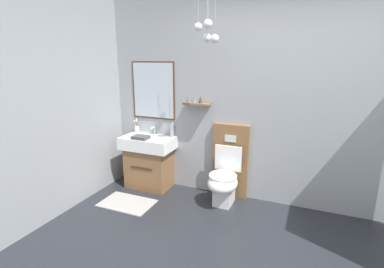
{
  "coord_description": "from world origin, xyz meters",
  "views": [
    {
      "loc": [
        0.35,
        -2.02,
        1.86
      ],
      "look_at": [
        -1.09,
        1.39,
        0.87
      ],
      "focal_mm": 27.53,
      "sensor_mm": 36.0,
      "label": 1
    }
  ],
  "objects": [
    {
      "name": "wall_back",
      "position": [
        -0.02,
        1.67,
        1.3
      ],
      "size": [
        4.95,
        0.63,
        2.59
      ],
      "color": "#999EA3",
      "rests_on": "ground"
    },
    {
      "name": "bath_mat",
      "position": [
        -1.77,
        0.83,
        0.01
      ],
      "size": [
        0.68,
        0.44,
        0.01
      ],
      "primitive_type": "cube",
      "color": "#9E9993",
      "rests_on": "ground"
    },
    {
      "name": "folded_hand_towel",
      "position": [
        -1.81,
        1.28,
        0.77
      ],
      "size": [
        0.22,
        0.16,
        0.04
      ],
      "primitive_type": "cube",
      "color": "#47474C",
      "rests_on": "vanity_sink_left"
    },
    {
      "name": "toothbrush_cup",
      "position": [
        -2.06,
        1.57,
        0.81
      ],
      "size": [
        0.07,
        0.08,
        0.21
      ],
      "color": "silver",
      "rests_on": "vanity_sink_left"
    },
    {
      "name": "soap_dispenser",
      "position": [
        -1.47,
        1.58,
        0.84
      ],
      "size": [
        0.06,
        0.06,
        0.2
      ],
      "color": "white",
      "rests_on": "vanity_sink_left"
    },
    {
      "name": "wall_left",
      "position": [
        -2.42,
        0.0,
        1.3
      ],
      "size": [
        0.12,
        3.46,
        2.59
      ],
      "primitive_type": "cube",
      "color": "#999EA3",
      "rests_on": "ground"
    },
    {
      "name": "vanity_sink_left",
      "position": [
        -1.77,
        1.42,
        0.4
      ],
      "size": [
        0.74,
        0.47,
        0.75
      ],
      "color": "brown",
      "rests_on": "ground"
    },
    {
      "name": "tap_on_left_sink",
      "position": [
        -1.77,
        1.58,
        0.82
      ],
      "size": [
        0.03,
        0.13,
        0.11
      ],
      "color": "silver",
      "rests_on": "vanity_sink_left"
    },
    {
      "name": "toilet",
      "position": [
        -0.61,
        1.41,
        0.38
      ],
      "size": [
        0.48,
        0.63,
        1.0
      ],
      "color": "brown",
      "rests_on": "ground"
    }
  ]
}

